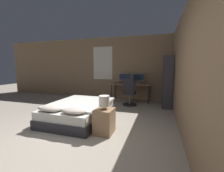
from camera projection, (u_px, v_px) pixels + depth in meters
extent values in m
plane|color=#9E9384|center=(59.00, 144.00, 2.76)|extent=(20.00, 20.00, 0.00)
cube|color=#8E7051|center=(119.00, 68.00, 6.60)|extent=(12.00, 0.06, 2.70)
cube|color=silver|center=(103.00, 63.00, 6.76)|extent=(0.91, 0.01, 1.45)
cube|color=black|center=(103.00, 63.00, 6.77)|extent=(0.83, 0.01, 1.37)
cube|color=#8E7051|center=(183.00, 70.00, 3.34)|extent=(0.06, 12.00, 2.70)
cube|color=#2D2D33|center=(80.00, 115.00, 4.06)|extent=(1.39, 1.94, 0.22)
cube|color=silver|center=(79.00, 108.00, 4.04)|extent=(1.33, 1.88, 0.19)
cube|color=silver|center=(81.00, 103.00, 4.13)|extent=(1.43, 1.63, 0.05)
ellipsoid|color=beige|center=(51.00, 108.00, 3.43)|extent=(0.55, 0.38, 0.13)
ellipsoid|color=beige|center=(75.00, 110.00, 3.25)|extent=(0.55, 0.38, 0.13)
cube|color=#997551|center=(104.00, 121.00, 3.20)|extent=(0.38, 0.43, 0.53)
cylinder|color=gray|center=(104.00, 109.00, 3.17)|extent=(0.11, 0.11, 0.01)
cylinder|color=gray|center=(104.00, 107.00, 3.16)|extent=(0.02, 0.02, 0.05)
cylinder|color=silver|center=(104.00, 101.00, 3.15)|extent=(0.23, 0.23, 0.22)
cube|color=#846042|center=(131.00, 84.00, 6.13)|extent=(1.58, 0.64, 0.03)
cylinder|color=#2D2D33|center=(111.00, 93.00, 6.15)|extent=(0.05, 0.05, 0.70)
cylinder|color=#2D2D33|center=(148.00, 95.00, 5.70)|extent=(0.05, 0.05, 0.70)
cylinder|color=#2D2D33|center=(115.00, 91.00, 6.66)|extent=(0.05, 0.05, 0.70)
cylinder|color=#2D2D33|center=(149.00, 93.00, 6.21)|extent=(0.05, 0.05, 0.70)
cylinder|color=#B7B7BC|center=(125.00, 83.00, 6.43)|extent=(0.16, 0.16, 0.01)
cylinder|color=#B7B7BC|center=(125.00, 82.00, 6.42)|extent=(0.03, 0.03, 0.09)
cube|color=#B7B7BC|center=(125.00, 77.00, 6.39)|extent=(0.51, 0.03, 0.31)
cube|color=#192338|center=(125.00, 77.00, 6.38)|extent=(0.48, 0.00, 0.28)
cylinder|color=#B7B7BC|center=(138.00, 83.00, 6.25)|extent=(0.16, 0.16, 0.01)
cylinder|color=#B7B7BC|center=(139.00, 82.00, 6.24)|extent=(0.03, 0.03, 0.09)
cube|color=#B7B7BC|center=(139.00, 77.00, 6.22)|extent=(0.51, 0.03, 0.31)
cube|color=#192338|center=(139.00, 77.00, 6.20)|extent=(0.48, 0.00, 0.28)
cube|color=#B7B7BC|center=(130.00, 84.00, 5.93)|extent=(0.36, 0.13, 0.02)
ellipsoid|color=#B7B7BC|center=(136.00, 84.00, 5.84)|extent=(0.07, 0.05, 0.04)
cylinder|color=black|center=(130.00, 104.00, 5.59)|extent=(0.52, 0.52, 0.04)
cylinder|color=gray|center=(130.00, 99.00, 5.56)|extent=(0.05, 0.05, 0.38)
cube|color=black|center=(130.00, 93.00, 5.53)|extent=(0.43, 0.43, 0.07)
cube|color=black|center=(129.00, 86.00, 5.32)|extent=(0.38, 0.05, 0.49)
cube|color=#333338|center=(168.00, 83.00, 4.90)|extent=(0.34, 0.02, 1.79)
cube|color=#333338|center=(167.00, 81.00, 5.66)|extent=(0.34, 0.02, 1.79)
cube|color=#333338|center=(167.00, 89.00, 5.32)|extent=(0.34, 0.78, 0.02)
cube|color=#333338|center=(168.00, 76.00, 5.25)|extent=(0.34, 0.78, 0.02)
cube|color=#333338|center=(168.00, 62.00, 5.19)|extent=(0.34, 0.78, 0.02)
cube|color=gold|center=(168.00, 87.00, 4.96)|extent=(0.28, 0.04, 0.26)
cube|color=#337042|center=(168.00, 87.00, 5.00)|extent=(0.28, 0.02, 0.26)
cube|color=gold|center=(168.00, 87.00, 5.04)|extent=(0.28, 0.04, 0.20)
cube|color=orange|center=(168.00, 87.00, 5.09)|extent=(0.28, 0.04, 0.23)
cube|color=#BCB29E|center=(168.00, 86.00, 5.13)|extent=(0.28, 0.04, 0.26)
cube|color=#2D4784|center=(168.00, 73.00, 4.90)|extent=(0.28, 0.04, 0.22)
cube|color=#B2332D|center=(168.00, 72.00, 4.94)|extent=(0.28, 0.04, 0.27)
cube|color=#BCB29E|center=(168.00, 73.00, 4.99)|extent=(0.28, 0.04, 0.21)
cube|color=orange|center=(168.00, 72.00, 5.03)|extent=(0.28, 0.04, 0.26)
cube|color=#BCB29E|center=(168.00, 72.00, 5.07)|extent=(0.28, 0.04, 0.27)
cube|color=#B2332D|center=(168.00, 73.00, 5.12)|extent=(0.28, 0.03, 0.20)
cube|color=#28282D|center=(168.00, 72.00, 5.16)|extent=(0.28, 0.04, 0.24)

